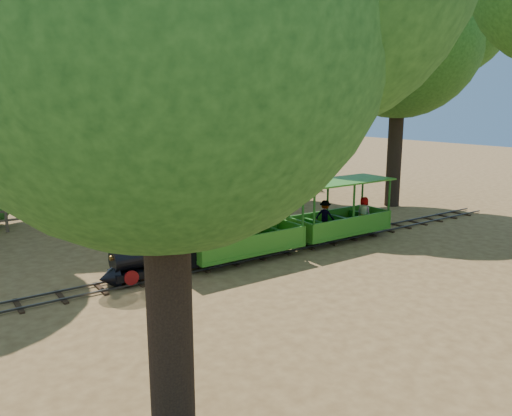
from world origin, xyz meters
TOP-DOWN VIEW (x-y plane):
  - ground at (0.00, 0.00)m, footprint 90.00×90.00m
  - track at (0.00, 0.00)m, footprint 22.00×1.00m
  - locomotive at (-4.67, 0.08)m, footprint 2.79×1.31m
  - carriage_front at (-1.52, 0.01)m, footprint 3.96×1.62m
  - carriage_rear at (2.63, -0.02)m, footprint 3.96×1.62m
  - oak_nc at (-2.04, 9.60)m, footprint 9.23×8.12m
  - oak_ne at (5.47, 7.59)m, footprint 8.40×7.39m
  - oak_e at (8.96, 3.10)m, footprint 9.09×8.00m
  - fence at (0.00, 8.00)m, footprint 18.10×0.10m
  - shrub_mid_w at (-1.92, 9.30)m, footprint 2.67×2.05m
  - shrub_mid_e at (4.40, 9.30)m, footprint 2.20×1.69m
  - shrub_east at (6.89, 9.30)m, footprint 2.89×2.23m

SIDE VIEW (x-z plane):
  - ground at x=0.00m, z-range 0.00..0.00m
  - track at x=0.00m, z-range 0.02..0.12m
  - fence at x=0.00m, z-range 0.08..1.08m
  - shrub_mid_e at x=4.40m, z-range 0.00..1.52m
  - carriage_rear at x=2.63m, z-range -0.22..1.84m
  - carriage_front at x=-1.52m, z-range -0.20..1.86m
  - shrub_mid_w at x=-1.92m, z-range 0.00..1.85m
  - shrub_east at x=6.89m, z-range 0.00..2.00m
  - locomotive at x=-4.67m, z-range 0.20..3.40m
  - oak_ne at x=5.47m, z-range 2.25..12.80m
  - oak_e at x=8.96m, z-range 2.42..13.80m
  - oak_nc at x=-2.04m, z-range 2.61..14.45m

